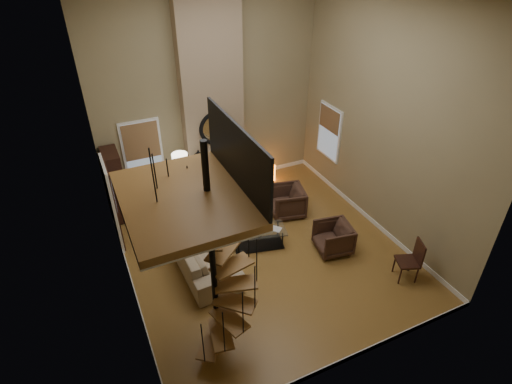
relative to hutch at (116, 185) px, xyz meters
name	(u,v)px	position (x,y,z in m)	size (l,w,h in m)	color
ground	(263,251)	(2.74, -2.80, -0.95)	(6.00, 6.50, 0.01)	#A87936
back_wall	(209,93)	(2.74, 0.45, 1.80)	(6.00, 0.02, 5.50)	#93855F
front_wall	(368,241)	(2.74, -6.05, 1.80)	(6.00, 0.02, 5.50)	#93855F
left_wall	(108,178)	(-0.26, -2.80, 1.80)	(0.02, 6.50, 5.50)	#93855F
right_wall	(385,119)	(5.74, -2.80, 1.80)	(0.02, 6.50, 5.50)	#93855F
baseboard_back	(215,182)	(2.74, 0.44, -0.89)	(6.00, 0.02, 0.12)	white
baseboard_front	(344,360)	(2.74, -6.04, -0.89)	(6.00, 0.02, 0.12)	white
baseboard_left	(134,289)	(-0.25, -2.80, -0.89)	(0.02, 6.50, 0.12)	white
baseboard_right	(367,216)	(5.73, -2.80, -0.89)	(0.02, 6.50, 0.12)	white
chimney_breast	(212,96)	(2.74, 0.26, 1.80)	(1.60, 0.38, 5.50)	#9A8164
hearth	(223,195)	(2.74, -0.23, -0.93)	(1.50, 0.60, 0.04)	black
firebox	(219,174)	(2.74, 0.06, -0.40)	(0.95, 0.02, 0.72)	black
mantel	(219,156)	(2.74, -0.02, 0.20)	(1.70, 0.18, 0.06)	white
mirror_frame	(216,128)	(2.74, 0.04, 1.00)	(0.94, 0.94, 0.10)	black
mirror_disc	(216,128)	(2.74, 0.05, 1.00)	(0.80, 0.80, 0.01)	white
vase_left	(198,155)	(2.19, 0.02, 0.35)	(0.24, 0.24, 0.25)	black
vase_right	(238,147)	(3.34, 0.02, 0.33)	(0.20, 0.20, 0.21)	#175252
window_back	(142,147)	(0.84, 0.42, 0.67)	(1.02, 0.06, 1.52)	white
window_right	(329,131)	(5.71, -0.80, 0.68)	(0.06, 1.02, 1.52)	white
entry_door	(113,204)	(-0.21, -1.00, 0.10)	(0.10, 1.05, 2.16)	white
loft	(191,194)	(0.70, -4.60, 2.29)	(1.70, 2.20, 1.09)	olive
spiral_stair	(214,264)	(0.96, -4.59, 0.83)	(1.47, 1.47, 4.06)	black
hutch	(116,185)	(0.00, 0.00, 0.00)	(0.39, 0.82, 1.84)	#321810
sofa	(199,248)	(1.27, -2.53, -0.55)	(2.61, 1.02, 0.76)	tan
armchair_near	(290,201)	(4.03, -1.72, -0.60)	(0.84, 0.86, 0.79)	#41281E
armchair_far	(336,237)	(4.28, -3.47, -0.60)	(0.76, 0.78, 0.71)	#41281E
coffee_table	(259,236)	(2.72, -2.59, -0.67)	(1.36, 0.89, 0.46)	silver
bowl	(258,228)	(2.72, -2.54, -0.45)	(0.35, 0.35, 0.09)	#C28C22
book	(275,230)	(3.07, -2.74, -0.49)	(0.20, 0.27, 0.03)	gray
floor_lamp	(181,164)	(1.57, -0.49, 0.46)	(0.39, 0.39, 1.71)	black
accent_lamp	(273,173)	(4.38, -0.08, -0.70)	(0.14, 0.14, 0.49)	orange
side_chair	(412,259)	(5.20, -4.90, -0.42)	(0.56, 0.56, 0.95)	#321810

